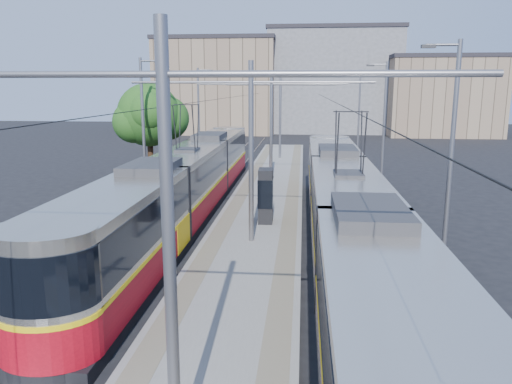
# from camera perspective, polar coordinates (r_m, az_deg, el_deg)

# --- Properties ---
(ground) EXTENTS (160.00, 160.00, 0.00)m
(ground) POSITION_cam_1_polar(r_m,az_deg,el_deg) (12.88, -4.39, -17.52)
(ground) COLOR black
(ground) RESTS_ON ground
(platform) EXTENTS (4.00, 50.00, 0.30)m
(platform) POSITION_cam_1_polar(r_m,az_deg,el_deg) (28.79, 1.31, -0.47)
(platform) COLOR gray
(platform) RESTS_ON ground
(tactile_strip_left) EXTENTS (0.70, 50.00, 0.01)m
(tactile_strip_left) POSITION_cam_1_polar(r_m,az_deg,el_deg) (28.89, -1.56, -0.12)
(tactile_strip_left) COLOR gray
(tactile_strip_left) RESTS_ON platform
(tactile_strip_right) EXTENTS (0.70, 50.00, 0.01)m
(tactile_strip_right) POSITION_cam_1_polar(r_m,az_deg,el_deg) (28.69, 4.20, -0.23)
(tactile_strip_right) COLOR gray
(tactile_strip_right) RESTS_ON platform
(rails) EXTENTS (8.71, 70.00, 0.03)m
(rails) POSITION_cam_1_polar(r_m,az_deg,el_deg) (28.82, 1.31, -0.74)
(rails) COLOR gray
(rails) RESTS_ON ground
(tram_left) EXTENTS (2.43, 29.49, 5.50)m
(tram_left) POSITION_cam_1_polar(r_m,az_deg,el_deg) (24.74, -7.76, 1.05)
(tram_left) COLOR black
(tram_left) RESTS_ON ground
(tram_right) EXTENTS (2.43, 29.26, 5.50)m
(tram_right) POSITION_cam_1_polar(r_m,az_deg,el_deg) (18.06, 10.35, -2.60)
(tram_right) COLOR black
(tram_right) RESTS_ON ground
(catenary) EXTENTS (9.20, 70.00, 7.00)m
(catenary) POSITION_cam_1_polar(r_m,az_deg,el_deg) (25.34, 0.89, 7.84)
(catenary) COLOR slate
(catenary) RESTS_ON platform
(street_lamps) EXTENTS (15.18, 38.22, 8.00)m
(street_lamps) POSITION_cam_1_polar(r_m,az_deg,el_deg) (32.18, 1.86, 8.09)
(street_lamps) COLOR slate
(street_lamps) RESTS_ON ground
(shelter) EXTENTS (0.71, 1.12, 2.44)m
(shelter) POSITION_cam_1_polar(r_m,az_deg,el_deg) (22.46, 1.12, -0.28)
(shelter) COLOR black
(shelter) RESTS_ON platform
(tree) EXTENTS (4.54, 4.20, 6.60)m
(tree) POSITION_cam_1_polar(r_m,az_deg,el_deg) (33.76, -11.61, 8.51)
(tree) COLOR #382314
(tree) RESTS_ON ground
(building_left) EXTENTS (16.32, 12.24, 12.91)m
(building_left) POSITION_cam_1_polar(r_m,az_deg,el_deg) (72.05, -4.27, 11.99)
(building_left) COLOR gray
(building_left) RESTS_ON ground
(building_centre) EXTENTS (18.36, 14.28, 14.39)m
(building_centre) POSITION_cam_1_polar(r_m,az_deg,el_deg) (75.16, 8.66, 12.45)
(building_centre) COLOR gray
(building_centre) RESTS_ON ground
(building_right) EXTENTS (14.28, 10.20, 10.37)m
(building_right) POSITION_cam_1_polar(r_m,az_deg,el_deg) (71.37, 20.36, 10.28)
(building_right) COLOR gray
(building_right) RESTS_ON ground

